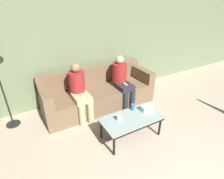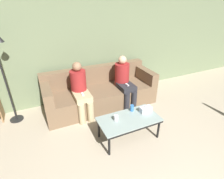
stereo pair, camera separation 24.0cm
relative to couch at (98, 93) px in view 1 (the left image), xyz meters
The scene contains 8 objects.
wall_back 1.12m from the couch, 90.00° to the left, with size 12.00×0.06×2.60m.
couch is the anchor object (origin of this frame).
coffee_table 1.28m from the couch, 88.03° to the right, with size 1.06×0.56×0.41m.
cup_near_left 1.11m from the couch, 79.09° to the right, with size 0.07×0.07×0.12m.
cup_near_right 1.24m from the couch, 98.42° to the right, with size 0.08×0.08×0.10m.
tissue_box 1.29m from the couch, 70.77° to the right, with size 0.22×0.12×0.13m.
seated_person_left_end 0.63m from the couch, 157.13° to the right, with size 0.32×0.67×1.15m.
seated_person_mid_left 0.63m from the couch, 22.30° to the right, with size 0.33×0.65×1.15m.
Camera 1 is at (-1.46, -0.22, 2.24)m, focal length 28.00 mm.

